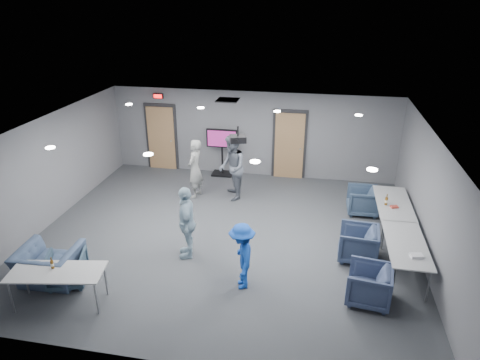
% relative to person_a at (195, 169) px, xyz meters
% --- Properties ---
extents(floor, '(9.00, 9.00, 0.00)m').
position_rel_person_a_xyz_m(floor, '(1.31, -2.03, -0.85)').
color(floor, '#3B3E43').
rests_on(floor, ground).
extents(ceiling, '(9.00, 9.00, 0.00)m').
position_rel_person_a_xyz_m(ceiling, '(1.31, -2.03, 1.85)').
color(ceiling, silver).
rests_on(ceiling, wall_back).
extents(wall_back, '(9.00, 0.02, 2.70)m').
position_rel_person_a_xyz_m(wall_back, '(1.31, 1.97, 0.50)').
color(wall_back, slate).
rests_on(wall_back, floor).
extents(wall_front, '(9.00, 0.02, 2.70)m').
position_rel_person_a_xyz_m(wall_front, '(1.31, -6.03, 0.50)').
color(wall_front, slate).
rests_on(wall_front, floor).
extents(wall_left, '(0.02, 8.00, 2.70)m').
position_rel_person_a_xyz_m(wall_left, '(-3.19, -2.03, 0.50)').
color(wall_left, slate).
rests_on(wall_left, floor).
extents(wall_right, '(0.02, 8.00, 2.70)m').
position_rel_person_a_xyz_m(wall_right, '(5.81, -2.03, 0.50)').
color(wall_right, slate).
rests_on(wall_right, floor).
extents(door_left, '(1.06, 0.17, 2.24)m').
position_rel_person_a_xyz_m(door_left, '(-1.69, 1.92, 0.21)').
color(door_left, black).
rests_on(door_left, wall_back).
extents(door_right, '(1.06, 0.17, 2.24)m').
position_rel_person_a_xyz_m(door_right, '(2.51, 1.92, 0.21)').
color(door_right, black).
rests_on(door_right, wall_back).
extents(exit_sign, '(0.32, 0.08, 0.16)m').
position_rel_person_a_xyz_m(exit_sign, '(-1.69, 1.90, 1.60)').
color(exit_sign, black).
rests_on(exit_sign, wall_back).
extents(hvac_diffuser, '(0.60, 0.60, 0.03)m').
position_rel_person_a_xyz_m(hvac_diffuser, '(0.81, 0.77, 1.83)').
color(hvac_diffuser, black).
rests_on(hvac_diffuser, ceiling).
extents(downlights, '(6.18, 3.78, 0.02)m').
position_rel_person_a_xyz_m(downlights, '(1.31, -2.03, 1.83)').
color(downlights, white).
rests_on(downlights, ceiling).
extents(person_a, '(0.50, 0.68, 1.71)m').
position_rel_person_a_xyz_m(person_a, '(0.00, 0.00, 0.00)').
color(person_a, '#949694').
rests_on(person_a, floor).
extents(person_b, '(0.96, 1.09, 1.87)m').
position_rel_person_a_xyz_m(person_b, '(1.06, 0.08, 0.08)').
color(person_b, slate).
rests_on(person_b, floor).
extents(person_c, '(0.65, 1.05, 1.67)m').
position_rel_person_a_xyz_m(person_c, '(0.69, -2.99, -0.02)').
color(person_c, '#A0BCCD').
rests_on(person_c, floor).
extents(person_d, '(0.73, 1.00, 1.40)m').
position_rel_person_a_xyz_m(person_d, '(2.08, -3.86, -0.16)').
color(person_d, '#1B4AB5').
rests_on(person_d, floor).
extents(chair_right_a, '(0.81, 0.79, 0.73)m').
position_rel_person_a_xyz_m(chair_right_a, '(4.66, -0.18, -0.49)').
color(chair_right_a, '#35465D').
rests_on(chair_right_a, floor).
extents(chair_right_b, '(0.90, 0.88, 0.76)m').
position_rel_person_a_xyz_m(chair_right_b, '(4.40, -2.43, -0.47)').
color(chair_right_b, '#36435E').
rests_on(chair_right_b, floor).
extents(chair_right_c, '(0.92, 0.90, 0.74)m').
position_rel_person_a_xyz_m(chair_right_c, '(4.51, -3.87, -0.48)').
color(chair_right_c, '#3A4565').
rests_on(chair_right_c, floor).
extents(chair_front_a, '(0.93, 0.94, 0.68)m').
position_rel_person_a_xyz_m(chair_front_a, '(-1.40, -4.43, -0.51)').
color(chair_front_a, '#334859').
rests_on(chair_front_a, floor).
extents(chair_front_b, '(1.21, 1.07, 0.76)m').
position_rel_person_a_xyz_m(chair_front_b, '(-1.77, -4.43, -0.48)').
color(chair_front_b, '#3E4F6B').
rests_on(chair_front_b, floor).
extents(table_right_a, '(0.81, 1.95, 0.73)m').
position_rel_person_a_xyz_m(table_right_a, '(5.31, -0.92, -0.17)').
color(table_right_a, '#AAACAE').
rests_on(table_right_a, floor).
extents(table_right_b, '(0.79, 1.89, 0.73)m').
position_rel_person_a_xyz_m(table_right_b, '(5.31, -2.82, -0.17)').
color(table_right_b, '#AAACAE').
rests_on(table_right_b, floor).
extents(table_front_left, '(1.81, 1.00, 0.73)m').
position_rel_person_a_xyz_m(table_front_left, '(-1.18, -5.03, -0.17)').
color(table_front_left, '#AAACAE').
rests_on(table_front_left, floor).
extents(bottle_front, '(0.06, 0.06, 0.24)m').
position_rel_person_a_xyz_m(bottle_front, '(-1.29, -4.96, -0.04)').
color(bottle_front, '#603D10').
rests_on(bottle_front, table_front_left).
extents(bottle_right, '(0.07, 0.07, 0.28)m').
position_rel_person_a_xyz_m(bottle_right, '(5.10, -1.09, -0.02)').
color(bottle_right, '#603D10').
rests_on(bottle_right, table_right_a).
extents(snack_box, '(0.20, 0.17, 0.04)m').
position_rel_person_a_xyz_m(snack_box, '(5.28, -1.20, -0.11)').
color(snack_box, '#B93B2E').
rests_on(snack_box, table_right_a).
extents(wrapper, '(0.26, 0.20, 0.05)m').
position_rel_person_a_xyz_m(wrapper, '(5.41, -3.30, -0.10)').
color(wrapper, silver).
rests_on(wrapper, table_right_b).
extents(tv_stand, '(1.00, 0.47, 1.53)m').
position_rel_person_a_xyz_m(tv_stand, '(0.40, 1.71, 0.01)').
color(tv_stand, black).
rests_on(tv_stand, floor).
extents(projector, '(0.43, 0.40, 0.36)m').
position_rel_person_a_xyz_m(projector, '(1.59, -1.75, 1.55)').
color(projector, black).
rests_on(projector, ceiling).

